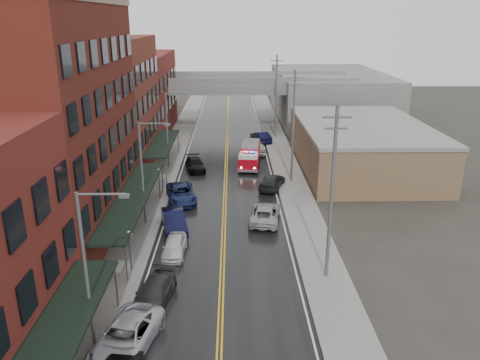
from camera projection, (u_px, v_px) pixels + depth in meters
name	position (u px, v px, depth m)	size (l,w,h in m)	color
road	(225.00, 198.00, 46.40)	(11.00, 160.00, 0.02)	black
sidewalk_left	(151.00, 198.00, 46.26)	(3.00, 160.00, 0.15)	slate
sidewalk_right	(298.00, 197.00, 46.50)	(3.00, 160.00, 0.15)	slate
curb_left	(168.00, 198.00, 46.29)	(0.30, 160.00, 0.15)	gray
curb_right	(282.00, 197.00, 46.47)	(0.30, 160.00, 0.15)	gray
brick_building_b	(53.00, 125.00, 36.62)	(9.00, 20.00, 18.00)	#531F16
brick_building_c	(110.00, 105.00, 53.64)	(9.00, 15.00, 15.00)	brown
brick_building_far	(139.00, 95.00, 70.66)	(9.00, 20.00, 12.00)	maroon
tan_building	(361.00, 147.00, 55.29)	(14.00, 22.00, 5.00)	brown
right_far_block	(329.00, 95.00, 83.16)	(18.00, 30.00, 8.00)	slate
awning_0	(48.00, 351.00, 20.75)	(2.60, 16.00, 3.09)	black
awning_1	(133.00, 196.00, 38.69)	(2.60, 18.00, 3.09)	black
awning_2	(163.00, 143.00, 55.22)	(2.60, 13.00, 3.09)	black
globe_lamp_1	(129.00, 242.00, 32.32)	(0.44, 0.44, 3.12)	#59595B
globe_lamp_2	(159.00, 177.00, 45.54)	(0.44, 0.44, 3.12)	#59595B
street_lamp_0	(90.00, 262.00, 23.82)	(2.64, 0.22, 9.00)	#59595B
street_lamp_1	(145.00, 167.00, 38.93)	(2.64, 0.22, 9.00)	#59595B
street_lamp_2	(169.00, 126.00, 54.04)	(2.64, 0.22, 9.00)	#59595B
utility_pole_0	(332.00, 192.00, 30.28)	(1.80, 0.24, 12.00)	#59595B
utility_pole_1	(293.00, 125.00, 49.17)	(1.80, 0.24, 12.00)	#59595B
utility_pole_2	(276.00, 95.00, 68.06)	(1.80, 0.24, 12.00)	#59595B
overpass	(227.00, 91.00, 74.66)	(40.00, 10.00, 7.50)	slate
fire_truck	(250.00, 155.00, 56.23)	(3.44, 7.32, 2.60)	#BA0816
parked_car_left_2	(126.00, 338.00, 24.98)	(2.67, 5.79, 1.61)	#B4B5BC
parked_car_left_3	(154.00, 293.00, 29.18)	(1.99, 4.88, 1.42)	#2B2B2E
parked_car_left_4	(174.00, 246.00, 35.22)	(1.63, 4.05, 1.38)	silver
parked_car_left_5	(174.00, 221.00, 39.26)	(1.75, 5.02, 1.65)	black
parked_car_left_6	(181.00, 194.00, 45.48)	(2.61, 5.66, 1.57)	#15204F
parked_car_left_7	(195.00, 165.00, 54.80)	(1.96, 4.83, 1.40)	black
parked_car_right_0	(265.00, 213.00, 40.98)	(2.50, 5.42, 1.51)	#A1A4A8
parked_car_right_1	(272.00, 182.00, 49.07)	(2.01, 4.94, 1.43)	black
parked_car_right_2	(257.00, 148.00, 61.50)	(1.91, 4.75, 1.62)	#BABABA
parked_car_right_3	(261.00, 137.00, 67.19)	(1.66, 4.76, 1.57)	black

